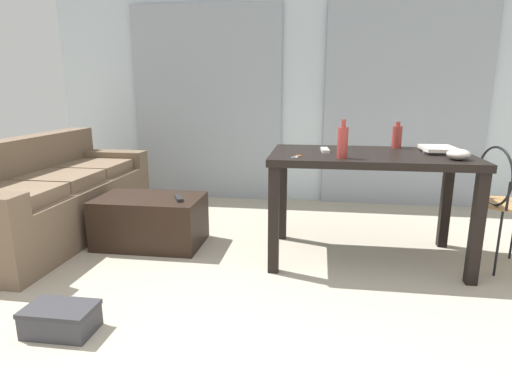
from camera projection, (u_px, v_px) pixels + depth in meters
name	position (u px, v px, depth m)	size (l,w,h in m)	color
ground_plane	(287.00, 275.00, 2.87)	(8.00, 8.00, 0.00)	#B2A893
wall_back	(303.00, 90.00, 4.56)	(5.48, 0.10, 2.42)	silver
curtains	(303.00, 105.00, 4.52)	(3.75, 0.03, 2.10)	#99A3AD
couch	(51.00, 198.00, 3.59)	(0.83, 2.06, 0.82)	brown
coffee_table	(151.00, 221.00, 3.39)	(0.82, 0.51, 0.39)	black
craft_table	(369.00, 168.00, 3.00)	(1.38, 0.78, 0.79)	black
wire_chair	(503.00, 194.00, 2.87)	(0.41, 0.43, 0.86)	#B7844C
bottle_near	(343.00, 142.00, 2.73)	(0.07, 0.07, 0.25)	#99332D
bottle_far	(397.00, 137.00, 3.21)	(0.07, 0.07, 0.20)	#99332D
bowl	(459.00, 154.00, 2.69)	(0.14, 0.14, 0.07)	beige
book_stack	(439.00, 150.00, 2.99)	(0.25, 0.29, 0.04)	#4C4C51
tv_remote_on_table	(325.00, 150.00, 3.04)	(0.05, 0.18, 0.02)	#B7B7B2
scissors	(298.00, 156.00, 2.82)	(0.07, 0.12, 0.00)	#9EA0A5
tv_remote_primary	(179.00, 198.00, 3.27)	(0.04, 0.18, 0.02)	#232326
shoebox	(61.00, 319.00, 2.18)	(0.35, 0.22, 0.15)	#38383D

